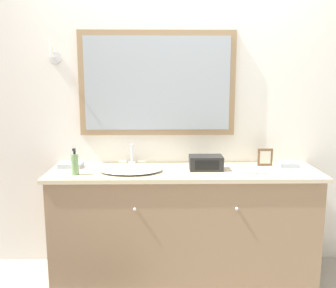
# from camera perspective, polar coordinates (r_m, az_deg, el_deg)

# --- Properties ---
(wall_back) EXTENTS (8.00, 0.18, 2.55)m
(wall_back) POSITION_cam_1_polar(r_m,az_deg,el_deg) (3.02, 2.07, 5.43)
(wall_back) COLOR white
(wall_back) RESTS_ON ground_plane
(vanity_counter) EXTENTS (2.01, 0.53, 0.84)m
(vanity_counter) POSITION_cam_1_polar(r_m,az_deg,el_deg) (2.94, 2.39, -12.00)
(vanity_counter) COLOR #937556
(vanity_counter) RESTS_ON ground_plane
(sink_basin) EXTENTS (0.47, 0.39, 0.18)m
(sink_basin) POSITION_cam_1_polar(r_m,az_deg,el_deg) (2.79, -5.76, -3.75)
(sink_basin) COLOR white
(sink_basin) RESTS_ON vanity_counter
(soap_bottle) EXTENTS (0.05, 0.05, 0.19)m
(soap_bottle) POSITION_cam_1_polar(r_m,az_deg,el_deg) (2.74, -14.00, -2.95)
(soap_bottle) COLOR #709966
(soap_bottle) RESTS_ON vanity_counter
(appliance_box) EXTENTS (0.25, 0.16, 0.11)m
(appliance_box) POSITION_cam_1_polar(r_m,az_deg,el_deg) (2.82, 5.79, -2.87)
(appliance_box) COLOR black
(appliance_box) RESTS_ON vanity_counter
(picture_frame) EXTENTS (0.12, 0.01, 0.14)m
(picture_frame) POSITION_cam_1_polar(r_m,az_deg,el_deg) (3.02, 14.58, -1.96)
(picture_frame) COLOR brown
(picture_frame) RESTS_ON vanity_counter
(hand_towel_near_sink) EXTENTS (0.15, 0.10, 0.03)m
(hand_towel_near_sink) POSITION_cam_1_polar(r_m,az_deg,el_deg) (3.05, 17.79, -3.00)
(hand_towel_near_sink) COLOR #A8B7C6
(hand_towel_near_sink) RESTS_ON vanity_counter
(hand_towel_far_corner) EXTENTS (0.18, 0.13, 0.04)m
(hand_towel_far_corner) POSITION_cam_1_polar(r_m,az_deg,el_deg) (2.98, -14.60, -3.13)
(hand_towel_far_corner) COLOR #A8B7C6
(hand_towel_far_corner) RESTS_ON vanity_counter
(metal_tray) EXTENTS (0.19, 0.10, 0.01)m
(metal_tray) POSITION_cam_1_polar(r_m,az_deg,el_deg) (2.80, 12.98, -4.18)
(metal_tray) COLOR #ADADB2
(metal_tray) RESTS_ON vanity_counter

